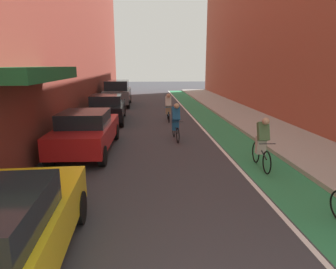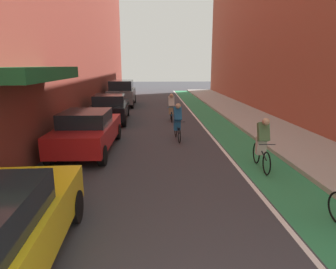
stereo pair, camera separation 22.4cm
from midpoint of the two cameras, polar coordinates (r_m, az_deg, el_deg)
ground_plane at (r=16.04m, az=-0.97°, el=2.08°), size 84.31×84.31×0.00m
bike_lane_paint at (r=18.36m, az=8.53°, el=3.37°), size 1.60×38.32×0.00m
lane_divider_stripe at (r=18.20m, az=5.74°, el=3.37°), size 0.12×38.32×0.00m
sidewalk_right at (r=18.93m, az=15.31°, el=3.56°), size 2.95×38.32×0.14m
building_facade_right at (r=21.85m, az=21.98°, el=22.40°), size 2.40×34.32×13.82m
parked_sedan_red at (r=11.18m, az=-14.79°, el=0.78°), size 1.99×4.56×1.53m
parked_sedan_black at (r=16.95m, az=-10.80°, el=5.15°), size 2.07×4.47×1.53m
parked_suv_gray at (r=23.52m, az=-8.68°, el=8.03°), size 2.02×4.55×1.98m
cyclist_mid at (r=9.43m, az=18.48°, el=-1.36°), size 0.48×1.74×1.62m
cyclist_trailing at (r=12.45m, az=2.36°, el=2.56°), size 0.48×1.69×1.60m
cyclist_far at (r=16.68m, az=1.04°, el=5.32°), size 0.48×1.68×1.59m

